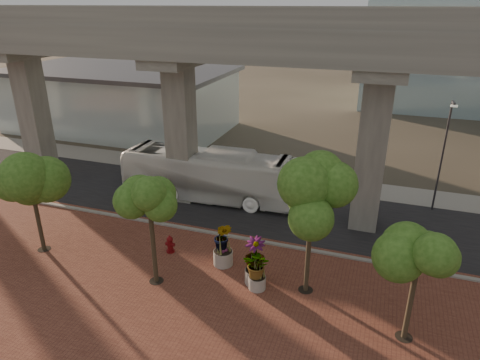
% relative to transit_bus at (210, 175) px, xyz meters
% --- Properties ---
extents(ground, '(160.00, 160.00, 0.00)m').
position_rel_transit_bus_xyz_m(ground, '(4.26, -2.61, -1.72)').
color(ground, '#343126').
rests_on(ground, ground).
extents(brick_plaza, '(70.00, 13.00, 0.06)m').
position_rel_transit_bus_xyz_m(brick_plaza, '(4.26, -10.61, -1.69)').
color(brick_plaza, brown).
rests_on(brick_plaza, ground).
extents(asphalt_road, '(90.00, 8.00, 0.04)m').
position_rel_transit_bus_xyz_m(asphalt_road, '(4.26, -0.61, -1.70)').
color(asphalt_road, black).
rests_on(asphalt_road, ground).
extents(curb_strip, '(70.00, 0.25, 0.16)m').
position_rel_transit_bus_xyz_m(curb_strip, '(4.26, -4.61, -1.64)').
color(curb_strip, gray).
rests_on(curb_strip, ground).
extents(far_sidewalk, '(90.00, 3.00, 0.06)m').
position_rel_transit_bus_xyz_m(far_sidewalk, '(4.26, 4.89, -1.69)').
color(far_sidewalk, gray).
rests_on(far_sidewalk, ground).
extents(transit_viaduct, '(72.00, 5.60, 12.40)m').
position_rel_transit_bus_xyz_m(transit_viaduct, '(4.26, -0.61, 5.56)').
color(transit_viaduct, gray).
rests_on(transit_viaduct, ground).
extents(station_pavilion, '(23.00, 13.00, 6.30)m').
position_rel_transit_bus_xyz_m(station_pavilion, '(-15.74, 13.39, 1.49)').
color(station_pavilion, silver).
rests_on(station_pavilion, ground).
extents(transit_bus, '(12.42, 3.14, 3.45)m').
position_rel_transit_bus_xyz_m(transit_bus, '(0.00, 0.00, 0.00)').
color(transit_bus, white).
rests_on(transit_bus, ground).
extents(fire_hydrant, '(0.50, 0.45, 0.99)m').
position_rel_transit_bus_xyz_m(fire_hydrant, '(0.62, -7.17, -1.19)').
color(fire_hydrant, '#660B0E').
rests_on(fire_hydrant, ground).
extents(planter_front, '(1.84, 1.84, 2.02)m').
position_rel_transit_bus_xyz_m(planter_front, '(6.01, -8.68, -0.44)').
color(planter_front, '#A8A098').
rests_on(planter_front, ground).
extents(planter_right, '(2.29, 2.29, 2.44)m').
position_rel_transit_bus_xyz_m(planter_right, '(5.76, -8.30, -0.18)').
color(planter_right, '#A4A194').
rests_on(planter_right, ground).
extents(planter_left, '(2.23, 2.23, 2.45)m').
position_rel_transit_bus_xyz_m(planter_left, '(3.76, -7.33, -0.18)').
color(planter_left, '#AFAD9E').
rests_on(planter_left, ground).
extents(street_tree_far_west, '(3.80, 3.80, 5.98)m').
position_rel_transit_bus_xyz_m(street_tree_far_west, '(-6.08, -9.23, 2.56)').
color(street_tree_far_west, '#473B28').
rests_on(street_tree_far_west, ground).
extents(street_tree_near_west, '(3.17, 3.17, 6.19)m').
position_rel_transit_bus_xyz_m(street_tree_near_west, '(1.21, -9.76, 3.05)').
color(street_tree_near_west, '#473B28').
rests_on(street_tree_near_west, ground).
extents(street_tree_near_east, '(3.83, 3.83, 6.67)m').
position_rel_transit_bus_xyz_m(street_tree_near_east, '(8.22, -8.05, 3.24)').
color(street_tree_near_east, '#473B28').
rests_on(street_tree_near_east, ground).
extents(street_tree_far_east, '(2.98, 2.98, 5.49)m').
position_rel_transit_bus_xyz_m(street_tree_far_east, '(12.59, -9.79, 2.44)').
color(street_tree_far_east, '#473B28').
rests_on(street_tree_far_east, ground).
extents(streetlamp_west, '(0.43, 1.24, 8.59)m').
position_rel_transit_bus_xyz_m(streetlamp_west, '(-3.87, 3.72, 3.29)').
color(streetlamp_west, '#2F2F34').
rests_on(streetlamp_west, ground).
extents(streetlamp_east, '(0.36, 1.05, 7.21)m').
position_rel_transit_bus_xyz_m(streetlamp_east, '(14.41, 3.02, 2.49)').
color(streetlamp_east, '#333238').
rests_on(streetlamp_east, ground).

